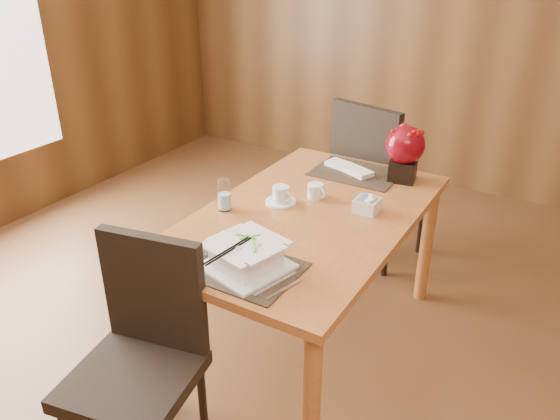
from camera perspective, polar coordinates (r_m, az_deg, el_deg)
The scene contains 15 objects.
ground at distance 2.56m, azimuth -4.26°, elevation -20.95°, with size 6.00×6.00×0.00m, color brown.
back_wall at distance 4.54m, azimuth 18.41°, elevation 19.15°, with size 5.00×0.02×2.80m, color brown.
dining_table at distance 2.56m, azimuth 2.89°, elevation -2.22°, with size 0.90×1.50×0.75m.
placemat_near at distance 2.10m, azimuth -4.17°, elevation -6.01°, with size 0.45×0.33×0.01m, color black.
placemat_far at distance 2.97m, azimuth 7.96°, elevation 3.89°, with size 0.45×0.33×0.01m, color black.
soup_setting at distance 2.07m, azimuth -3.55°, elevation -4.83°, with size 0.35×0.35×0.12m.
coffee_cup at distance 2.59m, azimuth 0.08°, elevation 1.48°, with size 0.15×0.15×0.08m.
water_glass at distance 2.52m, azimuth -5.84°, elevation 1.59°, with size 0.07×0.07×0.15m, color white.
creamer_jug at distance 2.64m, azimuth 3.73°, elevation 2.00°, with size 0.10×0.10×0.07m, color silver, non-canonical shape.
sugar_caddy at distance 2.54m, azimuth 9.07°, elevation 0.50°, with size 0.11×0.11×0.06m, color silver.
berry_decor at distance 2.86m, azimuth 12.91°, elevation 6.14°, with size 0.20×0.20×0.29m.
napkins_far at distance 2.97m, azimuth 7.37°, elevation 4.30°, with size 0.29×0.10×0.03m, color white, non-canonical shape.
bread_plate at distance 2.22m, azimuth -13.59°, elevation -4.71°, with size 0.16×0.16×0.01m, color silver.
near_chair at distance 2.14m, azimuth -14.22°, elevation -13.62°, with size 0.51×0.51×0.94m.
far_chair at distance 3.39m, azimuth 9.85°, elevation 3.67°, with size 0.59×0.59×1.04m.
Camera 1 is at (1.03, -1.39, 1.88)m, focal length 35.00 mm.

